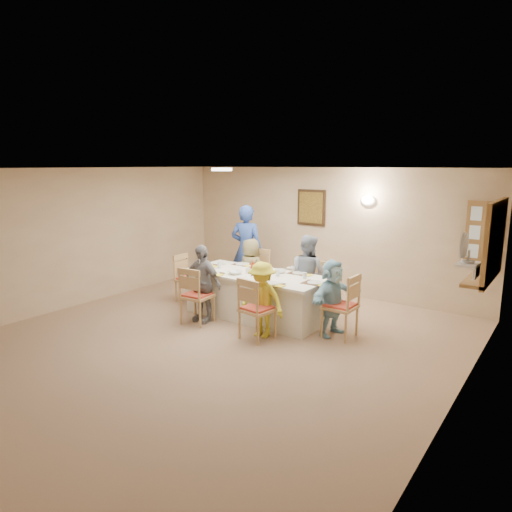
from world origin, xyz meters
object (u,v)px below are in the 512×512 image
Objects in this scene: chair_back_left at (255,275)px; chair_back_right at (310,286)px; diner_back_right at (307,274)px; chair_front_right at (257,308)px; diner_back_left at (251,270)px; caregiver at (247,249)px; dining_table at (256,295)px; desk_fan at (466,251)px; serving_hatch at (495,241)px; chair_right_end at (340,305)px; diner_right_end at (332,297)px; diner_front_left at (202,283)px; condiment_ketchup at (253,266)px; chair_front_left at (197,295)px; chair_left_end at (189,278)px; diner_front_right at (262,300)px.

chair_back_left is 1.08× the size of chair_back_right.
chair_back_left is 0.70× the size of diner_back_right.
chair_front_right is 1.50m from diner_back_right.
diner_back_left reaches higher than chair_back_left.
caregiver reaches higher than chair_front_right.
desk_fan is at bearing -5.46° from dining_table.
chair_back_left reaches higher than dining_table.
serving_hatch is at bearing -168.08° from diner_back_left.
serving_hatch is 1.53× the size of chair_right_end.
diner_front_left is at bearing 120.27° from diner_right_end.
serving_hatch is at bearing -170.02° from diner_back_right.
condiment_ketchup is at bearing 158.12° from dining_table.
chair_back_right is 0.27m from diner_back_right.
caregiver is at bearing -83.13° from chair_front_left.
diner_back_left is at bearing -106.69° from chair_right_end.
desk_fan is 0.23× the size of diner_front_left.
diner_right_end reaches higher than chair_back_right.
chair_front_left is 1.07× the size of chair_left_end.
chair_back_left is 2.17m from diner_right_end.
chair_back_right is at bearing 57.37° from diner_right_end.
chair_left_end is at bearing -46.22° from chair_front_left.
chair_left_end is 1.18m from diner_back_left.
diner_right_end is (2.02, 0.68, -0.06)m from diner_front_left.
chair_back_left is 1.02× the size of chair_front_right.
chair_left_end is at bearing -149.96° from chair_back_right.
chair_back_left is at bearing -3.03° from diner_back_right.
diner_back_right is (1.20, -0.12, 0.21)m from chair_back_left.
diner_right_end is at bearing -128.24° from chair_front_right.
diner_back_left reaches higher than chair_right_end.
chair_front_left is 0.83× the size of diner_front_right.
condiment_ketchup is at bearing -127.32° from chair_front_left.
chair_front_right is (-2.68, -0.49, -1.07)m from desk_fan.
desk_fan reaches higher than dining_table.
diner_right_end is at bearing 143.01° from diner_back_right.
diner_back_left reaches higher than diner_front_right.
diner_right_end is 2.74m from caregiver.
diner_front_left is 6.22× the size of condiment_ketchup.
chair_front_right is (0.00, -1.60, 0.02)m from chair_back_right.
diner_front_right is at bearing 92.68° from diner_back_right.
desk_fan reaches higher than diner_back_right.
diner_front_right is at bearing -53.55° from chair_right_end.
chair_front_left is at bearing -121.20° from condiment_ketchup.
diner_front_left reaches higher than diner_back_left.
diner_back_left reaches higher than condiment_ketchup.
diner_right_end is at bearing 168.20° from diner_back_left.
desk_fan is 0.31× the size of chair_right_end.
diner_front_right reaches higher than chair_back_right.
diner_front_left is at bearing 1.76° from chair_front_right.
desk_fan is at bearing -87.91° from diner_right_end.
diner_back_right reaches higher than dining_table.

